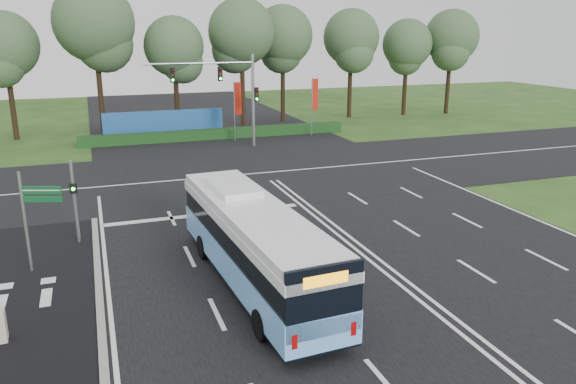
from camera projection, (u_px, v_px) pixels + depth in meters
The scene contains 14 objects.
ground at pixel (340, 238), 24.53m from camera, with size 120.00×120.00×0.00m, color #274617.
road_main at pixel (340, 237), 24.53m from camera, with size 20.00×120.00×0.04m, color black.
road_cross at pixel (261, 173), 35.39m from camera, with size 120.00×14.00×0.05m, color black.
bike_path at pixel (21, 315), 17.81m from camera, with size 5.00×18.00×0.06m, color black.
kerb_strip at pixel (100, 303), 18.57m from camera, with size 0.25×18.00×0.12m, color gray.
city_bus at pixel (254, 244), 19.52m from camera, with size 2.97×11.14×3.16m.
pedestrian_signal at pixel (75, 199), 23.33m from camera, with size 0.32×0.42×3.61m.
street_sign at pixel (33, 210), 20.37m from camera, with size 1.44×0.57×3.89m.
banner_flag_mid at pixel (237, 102), 44.92m from camera, with size 0.69×0.27×4.83m.
banner_flag_right at pixel (314, 98), 47.30m from camera, with size 0.68×0.31×4.91m.
traffic_light_gantry at pixel (230, 86), 41.86m from camera, with size 8.41×0.28×7.00m.
hedge at pixel (217, 134), 46.61m from camera, with size 22.00×1.20×0.80m, color #163814.
blue_hoarding at pixel (164, 124), 47.39m from camera, with size 10.00×0.30×2.20m, color #1A4C8D.
eucalyptus_row at pixel (210, 34), 49.92m from camera, with size 53.09×8.58×12.76m.
Camera 1 is at (-9.81, -20.93, 8.78)m, focal length 35.00 mm.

